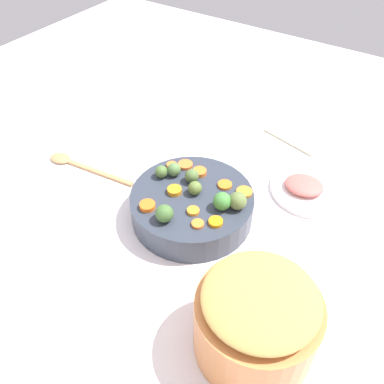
{
  "coord_description": "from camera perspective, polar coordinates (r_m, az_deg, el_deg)",
  "views": [
    {
      "loc": [
        -0.42,
        0.56,
        0.77
      ],
      "look_at": [
        -0.03,
        -0.03,
        0.1
      ],
      "focal_mm": 38.88,
      "sensor_mm": 36.0,
      "label": 1
    }
  ],
  "objects": [
    {
      "name": "ham_plate",
      "position": [
        1.14,
        15.94,
        0.35
      ],
      "size": [
        0.21,
        0.21,
        0.01
      ],
      "primitive_type": "cylinder",
      "color": "white",
      "rests_on": "tabletop"
    },
    {
      "name": "brussels_sprout_2",
      "position": [
        1.01,
        -0.1,
        2.25
      ],
      "size": [
        0.03,
        0.03,
        0.03
      ],
      "primitive_type": "sphere",
      "color": "#516C38",
      "rests_on": "serving_bowl_carrots"
    },
    {
      "name": "stuffing_mound",
      "position": [
        0.71,
        9.45,
        -14.23
      ],
      "size": [
        0.2,
        0.2,
        0.04
      ],
      "primitive_type": "ellipsoid",
      "color": "tan",
      "rests_on": "metal_pot"
    },
    {
      "name": "metal_pot",
      "position": [
        0.79,
        8.71,
        -17.64
      ],
      "size": [
        0.22,
        0.22,
        0.14
      ],
      "primitive_type": "cylinder",
      "color": "#CF7C41",
      "rests_on": "tabletop"
    },
    {
      "name": "carrot_slice_5",
      "position": [
        1.06,
        -2.79,
        3.68
      ],
      "size": [
        0.04,
        0.04,
        0.01
      ],
      "primitive_type": "cylinder",
      "rotation": [
        0.0,
        0.0,
        5.38
      ],
      "color": "orange",
      "rests_on": "serving_bowl_carrots"
    },
    {
      "name": "carrot_slice_1",
      "position": [
        0.94,
        0.16,
        -2.6
      ],
      "size": [
        0.04,
        0.04,
        0.01
      ],
      "primitive_type": "cylinder",
      "rotation": [
        0.0,
        0.0,
        2.41
      ],
      "color": "orange",
      "rests_on": "serving_bowl_carrots"
    },
    {
      "name": "brussels_sprout_6",
      "position": [
        1.03,
        -2.49,
        3.1
      ],
      "size": [
        0.03,
        0.03,
        0.03
      ],
      "primitive_type": "sphere",
      "color": "#537641",
      "rests_on": "serving_bowl_carrots"
    },
    {
      "name": "brussels_sprout_0",
      "position": [
        0.98,
        0.41,
        0.55
      ],
      "size": [
        0.03,
        0.03,
        0.03
      ],
      "primitive_type": "sphere",
      "color": "#5C7434",
      "rests_on": "serving_bowl_carrots"
    },
    {
      "name": "carrot_slice_4",
      "position": [
        0.99,
        -2.42,
        0.22
      ],
      "size": [
        0.04,
        0.04,
        0.01
      ],
      "primitive_type": "cylinder",
      "rotation": [
        0.0,
        0.0,
        2.81
      ],
      "color": "orange",
      "rests_on": "serving_bowl_carrots"
    },
    {
      "name": "carrot_slice_0",
      "position": [
        0.92,
        3.27,
        -4.11
      ],
      "size": [
        0.05,
        0.05,
        0.01
      ],
      "primitive_type": "cylinder",
      "rotation": [
        0.0,
        0.0,
        5.66
      ],
      "color": "orange",
      "rests_on": "serving_bowl_carrots"
    },
    {
      "name": "carrot_slice_3",
      "position": [
        1.0,
        7.18,
        0.0
      ],
      "size": [
        0.05,
        0.05,
        0.01
      ],
      "primitive_type": "cylinder",
      "rotation": [
        0.0,
        0.0,
        3.38
      ],
      "color": "orange",
      "rests_on": "serving_bowl_carrots"
    },
    {
      "name": "dish_towel",
      "position": [
        1.34,
        14.61,
        7.7
      ],
      "size": [
        0.21,
        0.17,
        0.01
      ],
      "primitive_type": "cube",
      "rotation": [
        0.0,
        0.0,
        -0.24
      ],
      "color": "#BFBB97",
      "rests_on": "tabletop"
    },
    {
      "name": "carrot_slice_2",
      "position": [
        1.07,
        -0.92,
        3.76
      ],
      "size": [
        0.05,
        0.05,
        0.01
      ],
      "primitive_type": "cylinder",
      "rotation": [
        0.0,
        0.0,
        3.75
      ],
      "color": "orange",
      "rests_on": "serving_bowl_carrots"
    },
    {
      "name": "carrot_slice_8",
      "position": [
        1.01,
        4.53,
        0.99
      ],
      "size": [
        0.05,
        0.05,
        0.01
      ],
      "primitive_type": "cylinder",
      "rotation": [
        0.0,
        0.0,
        0.43
      ],
      "color": "orange",
      "rests_on": "serving_bowl_carrots"
    },
    {
      "name": "brussels_sprout_4",
      "position": [
        1.03,
        -4.22,
        2.8
      ],
      "size": [
        0.03,
        0.03,
        0.03
      ],
      "primitive_type": "sphere",
      "color": "#4C6D34",
      "rests_on": "serving_bowl_carrots"
    },
    {
      "name": "tabletop",
      "position": [
        1.04,
        -2.29,
        -4.19
      ],
      "size": [
        2.4,
        2.4,
        0.02
      ],
      "primitive_type": "cube",
      "color": "white",
      "rests_on": "ground"
    },
    {
      "name": "ham_slice_main",
      "position": [
        1.12,
        15.14,
        0.91
      ],
      "size": [
        0.12,
        0.11,
        0.02
      ],
      "primitive_type": "ellipsoid",
      "rotation": [
        0.0,
        0.0,
        3.35
      ],
      "color": "#D0635B",
      "rests_on": "ham_plate"
    },
    {
      "name": "brussels_sprout_5",
      "position": [
        0.94,
        4.16,
        -1.28
      ],
      "size": [
        0.04,
        0.04,
        0.04
      ],
      "primitive_type": "sphere",
      "color": "#428739",
      "rests_on": "serving_bowl_carrots"
    },
    {
      "name": "brussels_sprout_1",
      "position": [
        0.95,
        6.27,
        -1.21
      ],
      "size": [
        0.04,
        0.04,
        0.04
      ],
      "primitive_type": "sphere",
      "color": "#5C7139",
      "rests_on": "serving_bowl_carrots"
    },
    {
      "name": "serving_bowl_carrots",
      "position": [
        1.01,
        0.0,
        -1.9
      ],
      "size": [
        0.3,
        0.3,
        0.07
      ],
      "primitive_type": "cylinder",
      "color": "#313845",
      "rests_on": "tabletop"
    },
    {
      "name": "carrot_slice_9",
      "position": [
        1.04,
        0.96,
        2.8
      ],
      "size": [
        0.04,
        0.04,
        0.01
      ],
      "primitive_type": "cylinder",
      "rotation": [
        0.0,
        0.0,
        6.25
      ],
      "color": "orange",
      "rests_on": "serving_bowl_carrots"
    },
    {
      "name": "carrot_slice_6",
      "position": [
        0.92,
        0.8,
        -4.39
      ],
      "size": [
        0.03,
        0.03,
        0.01
      ],
      "primitive_type": "cylinder",
      "rotation": [
        0.0,
        0.0,
        0.2
      ],
      "color": "orange",
      "rests_on": "serving_bowl_carrots"
    },
    {
      "name": "carrot_slice_7",
      "position": [
        0.96,
        -6.13,
        -1.89
      ],
      "size": [
        0.05,
        0.05,
        0.01
      ],
      "primitive_type": "cylinder",
      "rotation": [
        0.0,
        0.0,
        3.57
      ],
      "color": "orange",
      "rests_on": "serving_bowl_carrots"
    },
    {
      "name": "brussels_sprout_3",
      "position": [
        0.92,
        -3.81,
        -2.96
      ],
      "size": [
        0.04,
        0.04,
        0.04
      ],
      "primitive_type": "sphere",
      "color": "#426B32",
      "rests_on": "serving_bowl_carrots"
    },
    {
      "name": "wooden_spoon",
      "position": [
        1.23,
        -15.73,
        3.77
      ],
      "size": [
        0.28,
        0.06,
        0.01
      ],
      "color": "tan",
      "rests_on": "tabletop"
    }
  ]
}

